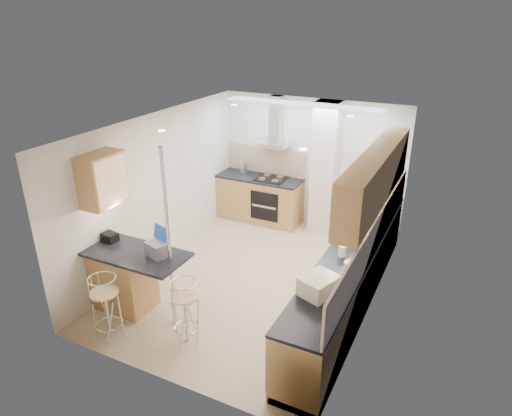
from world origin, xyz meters
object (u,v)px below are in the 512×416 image
at_px(laptop, 157,249).
at_px(bar_stool_end, 186,312).
at_px(microwave, 357,222).
at_px(bar_stool_near, 106,308).
at_px(bread_bin, 319,285).

bearing_deg(laptop, bar_stool_end, -9.49).
height_order(microwave, bar_stool_near, microwave).
relative_size(laptop, bread_bin, 0.68).
distance_m(laptop, bar_stool_end, 0.92).
xyz_separation_m(laptop, bar_stool_end, (0.63, -0.32, -0.59)).
relative_size(bar_stool_near, bar_stool_end, 1.03).
height_order(laptop, bar_stool_near, laptop).
xyz_separation_m(microwave, laptop, (-2.19, -1.93, -0.03)).
distance_m(microwave, bread_bin, 1.80).
bearing_deg(bread_bin, laptop, -156.18).
bearing_deg(bar_stool_end, laptop, 91.79).
bearing_deg(bar_stool_near, laptop, 59.32).
distance_m(microwave, laptop, 2.92).
distance_m(microwave, bar_stool_near, 3.69).
relative_size(microwave, bread_bin, 1.29).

